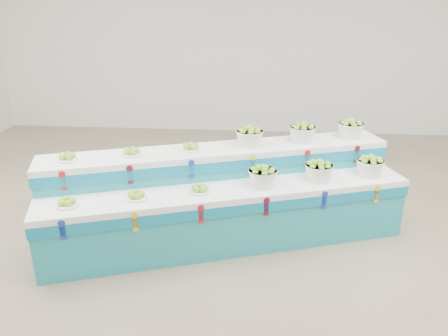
{
  "coord_description": "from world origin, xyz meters",
  "views": [
    {
      "loc": [
        0.38,
        -3.95,
        2.69
      ],
      "look_at": [
        0.01,
        0.63,
        0.87
      ],
      "focal_mm": 35.22,
      "sensor_mm": 36.0,
      "label": 1
    }
  ],
  "objects_px": {
    "display_stand": "(224,197)",
    "plate_upper_mid": "(131,151)",
    "basket_upper_right": "(351,129)",
    "basket_lower_left": "(263,176)"
  },
  "relations": [
    {
      "from": "display_stand",
      "to": "basket_lower_left",
      "type": "height_order",
      "value": "display_stand"
    },
    {
      "from": "plate_upper_mid",
      "to": "basket_upper_right",
      "type": "xyz_separation_m",
      "value": [
        2.55,
        0.86,
        0.07
      ]
    },
    {
      "from": "basket_lower_left",
      "to": "plate_upper_mid",
      "type": "bearing_deg",
      "value": 178.3
    },
    {
      "from": "display_stand",
      "to": "basket_upper_right",
      "type": "distance_m",
      "value": 1.82
    },
    {
      "from": "display_stand",
      "to": "basket_upper_right",
      "type": "height_order",
      "value": "basket_upper_right"
    },
    {
      "from": "display_stand",
      "to": "plate_upper_mid",
      "type": "bearing_deg",
      "value": 165.68
    },
    {
      "from": "plate_upper_mid",
      "to": "basket_upper_right",
      "type": "relative_size",
      "value": 0.7
    },
    {
      "from": "basket_lower_left",
      "to": "plate_upper_mid",
      "type": "distance_m",
      "value": 1.48
    },
    {
      "from": "display_stand",
      "to": "basket_lower_left",
      "type": "bearing_deg",
      "value": -34.25
    },
    {
      "from": "plate_upper_mid",
      "to": "basket_upper_right",
      "type": "height_order",
      "value": "basket_upper_right"
    }
  ]
}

